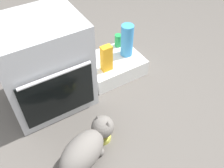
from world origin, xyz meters
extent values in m
plane|color=#56514C|center=(0.00, 0.00, 0.00)|extent=(8.00, 8.00, 0.00)
cube|color=#B7BABF|center=(0.03, 0.50, 0.37)|extent=(0.63, 0.51, 0.73)
cube|color=black|center=(0.03, 0.24, 0.28)|extent=(0.53, 0.01, 0.40)
cylinder|color=silver|center=(0.03, 0.21, 0.50)|extent=(0.50, 0.02, 0.02)
cube|color=white|center=(0.65, 0.51, 0.08)|extent=(0.52, 0.40, 0.15)
cylinder|color=#D1D14C|center=(0.20, -0.07, 0.02)|extent=(0.12, 0.12, 0.04)
sphere|color=brown|center=(0.20, -0.07, 0.04)|extent=(0.07, 0.07, 0.07)
ellipsoid|color=slate|center=(0.00, -0.16, 0.12)|extent=(0.43, 0.35, 0.21)
sphere|color=slate|center=(0.21, -0.07, 0.14)|extent=(0.16, 0.16, 0.16)
cone|color=slate|center=(0.19, -0.03, 0.20)|extent=(0.06, 0.06, 0.07)
cone|color=slate|center=(0.23, -0.11, 0.20)|extent=(0.06, 0.06, 0.07)
sphere|color=slate|center=(0.08, -0.06, 0.03)|extent=(0.06, 0.06, 0.06)
sphere|color=slate|center=(0.13, -0.17, 0.03)|extent=(0.06, 0.06, 0.06)
cube|color=orange|center=(0.53, 0.42, 0.27)|extent=(0.09, 0.06, 0.24)
cylinder|color=#388CD1|center=(0.79, 0.51, 0.30)|extent=(0.11, 0.11, 0.30)
cylinder|color=green|center=(0.80, 0.66, 0.21)|extent=(0.07, 0.07, 0.12)
camera|label=1|loc=(-0.25, -0.95, 1.56)|focal=39.25mm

